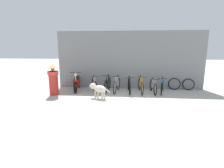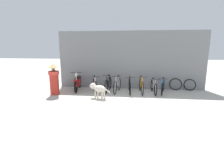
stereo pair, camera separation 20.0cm
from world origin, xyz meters
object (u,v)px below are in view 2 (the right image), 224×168
object	(u,v)px
bicycle_2	(117,85)
motorcycle	(78,83)
spare_tire_left	(175,84)
bicycle_1	(108,84)
bicycle_5	(154,87)
bicycle_3	(130,86)
stray_dog	(98,89)
spare_tire_right	(190,85)
bicycle_0	(95,85)
person_in_robes	(54,78)
bicycle_4	(141,86)
bicycle_6	(163,87)

from	to	relation	value
bicycle_2	motorcycle	bearing A→B (deg)	-87.23
bicycle_2	spare_tire_left	xyz separation A→B (m)	(3.18, 0.82, -0.04)
bicycle_1	bicycle_5	xyz separation A→B (m)	(2.41, -0.15, -0.05)
bicycle_3	stray_dog	size ratio (longest dim) A/B	1.63
spare_tire_left	spare_tire_right	size ratio (longest dim) A/B	1.05
bicycle_0	person_in_robes	world-z (taller)	person_in_robes
bicycle_4	motorcycle	distance (m)	3.51
person_in_robes	bicycle_6	bearing A→B (deg)	179.79
bicycle_5	spare_tire_left	xyz separation A→B (m)	(1.28, 0.84, 0.01)
bicycle_0	bicycle_5	distance (m)	3.11
motorcycle	stray_dog	distance (m)	2.05
bicycle_1	bicycle_4	bearing A→B (deg)	88.99
bicycle_2	bicycle_5	bearing A→B (deg)	97.56
bicycle_1	spare_tire_left	size ratio (longest dim) A/B	2.52
bicycle_2	person_in_robes	xyz separation A→B (m)	(-3.12, -0.83, 0.48)
bicycle_2	bicycle_5	world-z (taller)	bicycle_2
stray_dog	bicycle_1	bearing A→B (deg)	-77.73
bicycle_1	bicycle_6	distance (m)	2.89
bicycle_4	spare_tire_right	bearing A→B (deg)	103.46
motorcycle	spare_tire_right	xyz separation A→B (m)	(6.19, 0.62, -0.10)
bicycle_3	bicycle_6	world-z (taller)	bicycle_3
bicycle_1	spare_tire_left	bearing A→B (deg)	104.26
bicycle_3	bicycle_5	size ratio (longest dim) A/B	1.08
bicycle_3	motorcycle	xyz separation A→B (m)	(-2.90, 0.24, 0.06)
motorcycle	spare_tire_left	distance (m)	5.46
bicycle_1	bicycle_6	world-z (taller)	bicycle_1
person_in_robes	motorcycle	bearing A→B (deg)	-140.02
bicycle_6	spare_tire_left	world-z (taller)	bicycle_6
person_in_robes	bicycle_5	bearing A→B (deg)	179.43
bicycle_6	bicycle_0	bearing A→B (deg)	-75.23
bicycle_6	spare_tire_left	distance (m)	1.08
spare_tire_left	spare_tire_right	distance (m)	0.76
motorcycle	bicycle_2	bearing A→B (deg)	75.58
bicycle_0	bicycle_3	bearing A→B (deg)	70.68
motorcycle	spare_tire_left	xyz separation A→B (m)	(5.43, 0.61, -0.08)
bicycle_6	spare_tire_left	xyz separation A→B (m)	(0.81, 0.72, -0.00)
bicycle_6	stray_dog	world-z (taller)	bicycle_6
bicycle_0	bicycle_6	bearing A→B (deg)	72.75
bicycle_1	bicycle_4	xyz separation A→B (m)	(1.77, -0.15, -0.00)
stray_dog	person_in_robes	distance (m)	2.39
bicycle_0	spare_tire_left	world-z (taller)	bicycle_0
bicycle_0	stray_dog	distance (m)	1.29
bicycle_2	spare_tire_right	bearing A→B (deg)	109.83
bicycle_0	bicycle_2	distance (m)	1.21
bicycle_2	motorcycle	world-z (taller)	motorcycle
bicycle_5	person_in_robes	world-z (taller)	person_in_robes
bicycle_3	spare_tire_right	distance (m)	3.40
bicycle_0	bicycle_4	size ratio (longest dim) A/B	0.88
bicycle_5	bicycle_6	distance (m)	0.49
bicycle_0	bicycle_4	world-z (taller)	bicycle_4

